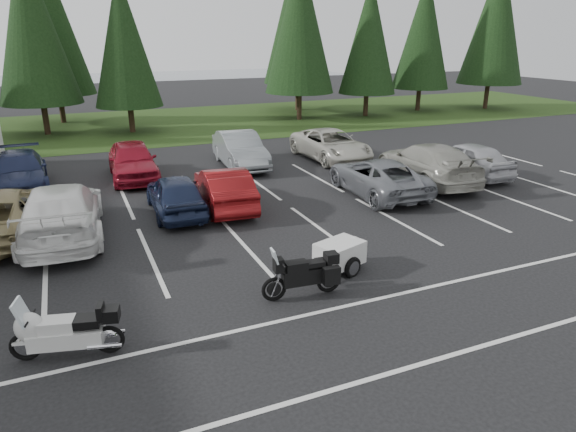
# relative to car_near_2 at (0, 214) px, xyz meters

# --- Properties ---
(ground) EXTENTS (120.00, 120.00, 0.00)m
(ground) POSITION_rel_car_near_2_xyz_m (6.09, -4.46, -0.77)
(ground) COLOR black
(ground) RESTS_ON ground
(grass_strip) EXTENTS (80.00, 16.00, 0.01)m
(grass_strip) POSITION_rel_car_near_2_xyz_m (6.09, 19.54, -0.76)
(grass_strip) COLOR #1F3611
(grass_strip) RESTS_ON ground
(lake_water) EXTENTS (70.00, 50.00, 0.02)m
(lake_water) POSITION_rel_car_near_2_xyz_m (10.09, 50.54, -0.77)
(lake_water) COLOR slate
(lake_water) RESTS_ON ground
(stall_markings) EXTENTS (32.00, 16.00, 0.01)m
(stall_markings) POSITION_rel_car_near_2_xyz_m (6.09, -2.46, -0.76)
(stall_markings) COLOR silver
(stall_markings) RESTS_ON ground
(conifer_4) EXTENTS (4.80, 4.80, 11.17)m
(conifer_4) POSITION_rel_car_near_2_xyz_m (1.09, 18.44, 5.76)
(conifer_4) COLOR #332316
(conifer_4) RESTS_ON ground
(conifer_5) EXTENTS (4.14, 4.14, 9.63)m
(conifer_5) POSITION_rel_car_near_2_xyz_m (6.09, 17.14, 4.86)
(conifer_5) COLOR #332316
(conifer_5) RESTS_ON ground
(conifer_6) EXTENTS (4.93, 4.93, 11.48)m
(conifer_6) POSITION_rel_car_near_2_xyz_m (18.09, 17.64, 5.94)
(conifer_6) COLOR #332316
(conifer_6) RESTS_ON ground
(conifer_7) EXTENTS (4.27, 4.27, 9.94)m
(conifer_7) POSITION_rel_car_near_2_xyz_m (23.59, 17.34, 5.04)
(conifer_7) COLOR #332316
(conifer_7) RESTS_ON ground
(conifer_8) EXTENTS (4.53, 4.53, 10.56)m
(conifer_8) POSITION_rel_car_near_2_xyz_m (29.09, 18.14, 5.40)
(conifer_8) COLOR #332316
(conifer_8) RESTS_ON ground
(conifer_9) EXTENTS (5.19, 5.19, 12.10)m
(conifer_9) POSITION_rel_car_near_2_xyz_m (35.09, 16.84, 6.30)
(conifer_9) COLOR #332316
(conifer_9) RESTS_ON ground
(conifer_back_b) EXTENTS (4.97, 4.97, 11.58)m
(conifer_back_b) POSITION_rel_car_near_2_xyz_m (2.09, 23.04, 6.00)
(conifer_back_b) COLOR #332316
(conifer_back_b) RESTS_ON ground
(conifer_back_c) EXTENTS (5.50, 5.50, 12.81)m
(conifer_back_c) POSITION_rel_car_near_2_xyz_m (20.09, 22.34, 6.72)
(conifer_back_c) COLOR #332316
(conifer_back_c) RESTS_ON ground
(car_near_2) EXTENTS (2.73, 5.61, 1.54)m
(car_near_2) POSITION_rel_car_near_2_xyz_m (0.00, 0.00, 0.00)
(car_near_2) COLOR #8C7D51
(car_near_2) RESTS_ON ground
(car_near_3) EXTENTS (2.70, 5.90, 1.67)m
(car_near_3) POSITION_rel_car_near_2_xyz_m (1.72, -0.76, 0.07)
(car_near_3) COLOR white
(car_near_3) RESTS_ON ground
(car_near_4) EXTENTS (1.80, 4.20, 1.41)m
(car_near_4) POSITION_rel_car_near_2_xyz_m (5.37, 0.09, -0.06)
(car_near_4) COLOR #19223E
(car_near_4) RESTS_ON ground
(car_near_5) EXTENTS (1.92, 4.54, 1.46)m
(car_near_5) POSITION_rel_car_near_2_xyz_m (7.11, 0.08, -0.04)
(car_near_5) COLOR maroon
(car_near_5) RESTS_ON ground
(car_near_6) EXTENTS (2.61, 5.19, 1.41)m
(car_near_6) POSITION_rel_car_near_2_xyz_m (13.07, -0.68, -0.06)
(car_near_6) COLOR slate
(car_near_6) RESTS_ON ground
(car_near_7) EXTENTS (2.88, 5.89, 1.65)m
(car_near_7) POSITION_rel_car_near_2_xyz_m (15.94, -0.02, 0.06)
(car_near_7) COLOR #9D9C90
(car_near_7) RESTS_ON ground
(car_near_8) EXTENTS (1.83, 4.48, 1.52)m
(car_near_8) POSITION_rel_car_near_2_xyz_m (18.23, 0.12, -0.01)
(car_near_8) COLOR #B2B3B7
(car_near_8) RESTS_ON ground
(car_far_1) EXTENTS (2.27, 5.08, 1.45)m
(car_far_1) POSITION_rel_car_near_2_xyz_m (0.25, 5.66, -0.05)
(car_far_1) COLOR #1B2344
(car_far_1) RESTS_ON ground
(car_far_2) EXTENTS (2.07, 4.78, 1.61)m
(car_far_2) POSITION_rel_car_near_2_xyz_m (4.63, 5.46, 0.03)
(car_far_2) COLOR maroon
(car_far_2) RESTS_ON ground
(car_far_3) EXTENTS (2.01, 4.96, 1.60)m
(car_far_3) POSITION_rel_car_near_2_xyz_m (9.58, 5.72, 0.03)
(car_far_3) COLOR gray
(car_far_3) RESTS_ON ground
(car_far_4) EXTENTS (2.54, 5.32, 1.46)m
(car_far_4) POSITION_rel_car_near_2_xyz_m (14.19, 5.30, -0.04)
(car_far_4) COLOR beige
(car_far_4) RESTS_ON ground
(touring_motorcycle) EXTENTS (2.46, 1.27, 1.30)m
(touring_motorcycle) POSITION_rel_car_near_2_xyz_m (1.68, -7.53, -0.12)
(touring_motorcycle) COLOR silver
(touring_motorcycle) RESTS_ON ground
(cargo_trailer) EXTENTS (2.00, 1.51, 0.82)m
(cargo_trailer) POSITION_rel_car_near_2_xyz_m (8.35, -6.22, -0.36)
(cargo_trailer) COLOR silver
(cargo_trailer) RESTS_ON ground
(adventure_motorcycle) EXTENTS (2.25, 0.94, 1.33)m
(adventure_motorcycle) POSITION_rel_car_near_2_xyz_m (6.84, -7.12, -0.10)
(adventure_motorcycle) COLOR black
(adventure_motorcycle) RESTS_ON ground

